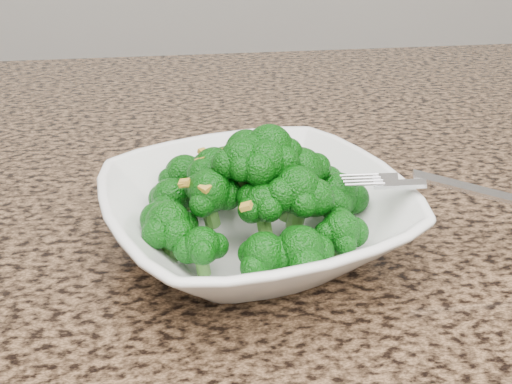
{
  "coord_description": "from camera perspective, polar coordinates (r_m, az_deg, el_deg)",
  "views": [
    {
      "loc": [
        0.03,
        -0.18,
        1.17
      ],
      "look_at": [
        0.08,
        0.24,
        0.95
      ],
      "focal_mm": 45.0,
      "sensor_mm": 36.0,
      "label": 1
    }
  ],
  "objects": [
    {
      "name": "granite_counter",
      "position": [
        0.56,
        -9.47,
        -3.86
      ],
      "size": [
        1.64,
        1.04,
        0.03
      ],
      "primitive_type": "cube",
      "color": "brown",
      "rests_on": "cabinet"
    },
    {
      "name": "bowl",
      "position": [
        0.49,
        0.0,
        -2.33
      ],
      "size": [
        0.28,
        0.28,
        0.06
      ],
      "primitive_type": "imported",
      "rotation": [
        0.0,
        0.0,
        0.28
      ],
      "color": "white",
      "rests_on": "granite_counter"
    },
    {
      "name": "broccoli_pile",
      "position": [
        0.46,
        0.0,
        4.02
      ],
      "size": [
        0.2,
        0.2,
        0.06
      ],
      "primitive_type": null,
      "color": "#095209",
      "rests_on": "bowl"
    },
    {
      "name": "garlic_topping",
      "position": [
        0.45,
        0.0,
        8.0
      ],
      "size": [
        0.12,
        0.12,
        0.01
      ],
      "primitive_type": null,
      "color": "gold",
      "rests_on": "broccoli_pile"
    },
    {
      "name": "fork",
      "position": [
        0.48,
        14.04,
        0.73
      ],
      "size": [
        0.18,
        0.07,
        0.01
      ],
      "primitive_type": null,
      "rotation": [
        0.0,
        0.0,
        -0.26
      ],
      "color": "silver",
      "rests_on": "bowl"
    }
  ]
}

